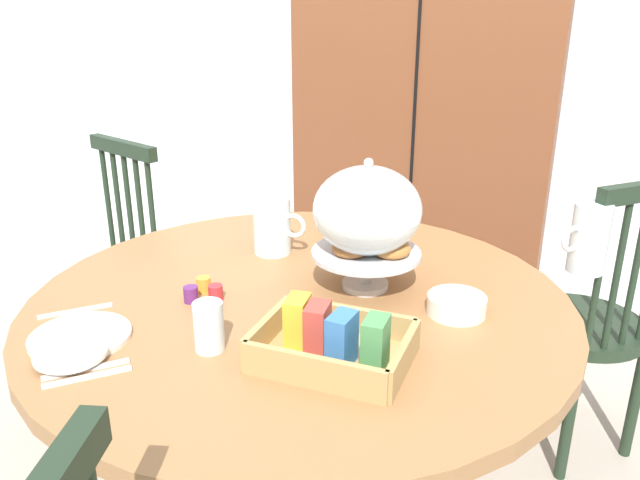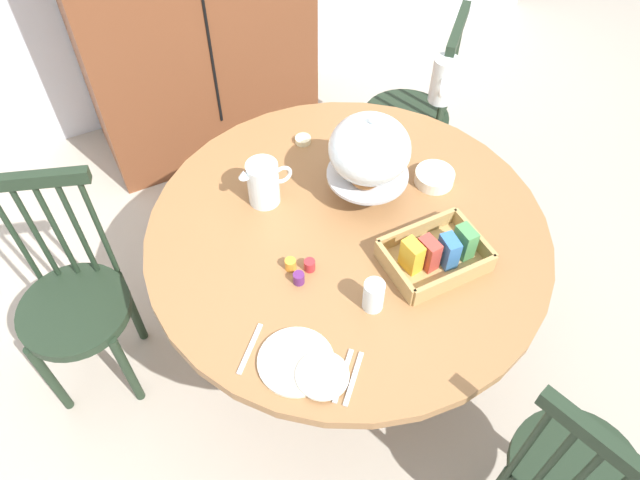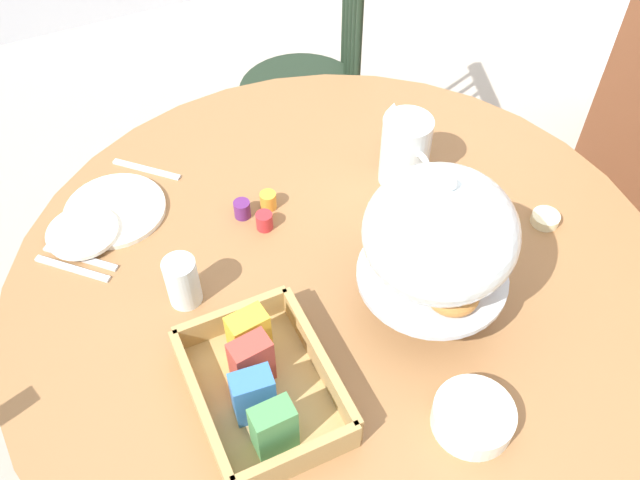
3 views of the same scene
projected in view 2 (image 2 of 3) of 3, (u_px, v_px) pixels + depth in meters
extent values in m
plane|color=#A89E8E|center=(337.00, 333.00, 2.64)|extent=(10.00, 10.00, 0.00)
cylinder|color=olive|center=(346.00, 233.00, 2.06)|extent=(1.36, 1.36, 0.04)
cylinder|color=brown|center=(343.00, 290.00, 2.32)|extent=(0.14, 0.14, 0.63)
cylinder|color=brown|center=(341.00, 337.00, 2.59)|extent=(0.56, 0.56, 0.06)
cylinder|color=#1E2D1E|center=(406.00, 119.00, 2.86)|extent=(0.40, 0.40, 0.04)
cylinder|color=#1E2D1E|center=(381.00, 131.00, 3.14)|extent=(0.04, 0.04, 0.45)
cylinder|color=#1E2D1E|center=(366.00, 167.00, 2.98)|extent=(0.04, 0.04, 0.45)
cylinder|color=#1E2D1E|center=(434.00, 142.00, 3.09)|extent=(0.04, 0.04, 0.45)
cylinder|color=#1E2D1E|center=(422.00, 180.00, 2.92)|extent=(0.04, 0.04, 0.45)
cylinder|color=#1E2D1E|center=(454.00, 65.00, 2.72)|extent=(0.02, 0.02, 0.48)
cylinder|color=#1E2D1E|center=(451.00, 73.00, 2.68)|extent=(0.02, 0.02, 0.48)
cylinder|color=#1E2D1E|center=(448.00, 83.00, 2.64)|extent=(0.02, 0.02, 0.48)
cylinder|color=#1E2D1E|center=(445.00, 92.00, 2.60)|extent=(0.02, 0.02, 0.48)
cylinder|color=#1E2D1E|center=(441.00, 102.00, 2.55)|extent=(0.02, 0.02, 0.48)
cube|color=#1E2D1E|center=(458.00, 29.00, 2.44)|extent=(0.28, 0.28, 0.05)
cylinder|color=#1E2D1E|center=(75.00, 310.00, 2.18)|extent=(0.40, 0.40, 0.04)
cylinder|color=#1E2D1E|center=(50.00, 379.00, 2.26)|extent=(0.04, 0.04, 0.45)
cylinder|color=#1E2D1E|center=(127.00, 370.00, 2.28)|extent=(0.04, 0.04, 0.45)
cylinder|color=#1E2D1E|center=(60.00, 316.00, 2.43)|extent=(0.04, 0.04, 0.45)
cylinder|color=#1E2D1E|center=(132.00, 307.00, 2.46)|extent=(0.04, 0.04, 0.45)
cylinder|color=#1E2D1E|center=(16.00, 238.00, 2.09)|extent=(0.02, 0.02, 0.48)
cylinder|color=#1E2D1E|center=(37.00, 236.00, 2.09)|extent=(0.02, 0.02, 0.48)
cylinder|color=#1E2D1E|center=(58.00, 233.00, 2.10)|extent=(0.02, 0.02, 0.48)
cylinder|color=#1E2D1E|center=(79.00, 231.00, 2.11)|extent=(0.02, 0.02, 0.48)
cylinder|color=#1E2D1E|center=(100.00, 229.00, 2.11)|extent=(0.02, 0.02, 0.48)
cube|color=#1E2D1E|center=(31.00, 180.00, 1.90)|extent=(0.35, 0.15, 0.05)
cylinder|color=#1E2D1E|center=(576.00, 473.00, 1.82)|extent=(0.40, 0.40, 0.04)
cylinder|color=#1E2D1E|center=(541.00, 437.00, 2.12)|extent=(0.04, 0.04, 0.45)
cylinder|color=#1E2D1E|center=(549.00, 465.00, 1.60)|extent=(0.02, 0.02, 0.48)
cylinder|color=#1E2D1E|center=(527.00, 446.00, 1.63)|extent=(0.02, 0.02, 0.48)
cube|color=#1E2D1E|center=(610.00, 448.00, 1.36)|extent=(0.14, 0.35, 0.05)
cylinder|color=silver|center=(366.00, 192.00, 2.14)|extent=(0.12, 0.12, 0.02)
cylinder|color=silver|center=(367.00, 185.00, 2.12)|extent=(0.03, 0.03, 0.09)
cylinder|color=silver|center=(368.00, 174.00, 2.08)|extent=(0.28, 0.28, 0.01)
torus|color=#B27033|center=(385.00, 163.00, 2.08)|extent=(0.10, 0.10, 0.03)
torus|color=#D19347|center=(350.00, 164.00, 2.07)|extent=(0.10, 0.10, 0.03)
torus|color=#935628|center=(365.00, 178.00, 2.03)|extent=(0.10, 0.10, 0.03)
ellipsoid|color=silver|center=(370.00, 149.00, 1.99)|extent=(0.27, 0.27, 0.22)
sphere|color=silver|center=(372.00, 120.00, 1.89)|extent=(0.02, 0.02, 0.02)
cylinder|color=silver|center=(263.00, 183.00, 2.07)|extent=(0.11, 0.11, 0.17)
cylinder|color=orange|center=(264.00, 188.00, 2.09)|extent=(0.10, 0.10, 0.11)
cone|color=silver|center=(244.00, 174.00, 1.99)|extent=(0.04, 0.04, 0.03)
torus|color=silver|center=(282.00, 175.00, 2.08)|extent=(0.07, 0.01, 0.07)
cylinder|color=silver|center=(443.00, 80.00, 2.41)|extent=(0.10, 0.10, 0.19)
cylinder|color=white|center=(442.00, 86.00, 2.43)|extent=(0.09, 0.09, 0.13)
cone|color=silver|center=(449.00, 54.00, 2.38)|extent=(0.05, 0.05, 0.03)
torus|color=silver|center=(441.00, 88.00, 2.36)|extent=(0.06, 0.06, 0.07)
cube|color=tan|center=(433.00, 260.00, 1.96)|extent=(0.30, 0.22, 0.01)
cube|color=tan|center=(455.00, 280.00, 1.87)|extent=(0.30, 0.02, 0.07)
cube|color=tan|center=(416.00, 231.00, 1.99)|extent=(0.30, 0.02, 0.07)
cube|color=tan|center=(394.00, 272.00, 1.89)|extent=(0.02, 0.22, 0.07)
cube|color=tan|center=(474.00, 238.00, 1.98)|extent=(0.02, 0.22, 0.07)
cube|color=gold|center=(412.00, 256.00, 1.89)|extent=(0.05, 0.08, 0.11)
cube|color=#B23D33|center=(428.00, 253.00, 1.90)|extent=(0.05, 0.07, 0.11)
cube|color=#336BAD|center=(449.00, 251.00, 1.90)|extent=(0.05, 0.07, 0.11)
cube|color=#47894C|center=(465.00, 242.00, 1.93)|extent=(0.05, 0.07, 0.11)
cylinder|color=white|center=(296.00, 361.00, 1.73)|extent=(0.22, 0.22, 0.01)
cylinder|color=white|center=(323.00, 375.00, 1.69)|extent=(0.15, 0.15, 0.01)
cylinder|color=white|center=(434.00, 177.00, 2.17)|extent=(0.14, 0.14, 0.04)
cylinder|color=silver|center=(374.00, 295.00, 1.81)|extent=(0.06, 0.06, 0.11)
cylinder|color=beige|center=(303.00, 140.00, 2.31)|extent=(0.06, 0.06, 0.02)
cylinder|color=#B7282D|center=(310.00, 265.00, 1.93)|extent=(0.04, 0.04, 0.04)
cylinder|color=orange|center=(290.00, 264.00, 1.93)|extent=(0.04, 0.04, 0.04)
cylinder|color=#5B2366|center=(299.00, 278.00, 1.89)|extent=(0.04, 0.04, 0.04)
cube|color=silver|center=(343.00, 376.00, 1.70)|extent=(0.13, 0.13, 0.01)
cube|color=silver|center=(354.00, 379.00, 1.70)|extent=(0.13, 0.13, 0.01)
cube|color=silver|center=(250.00, 349.00, 1.76)|extent=(0.13, 0.13, 0.01)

